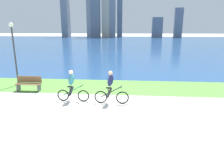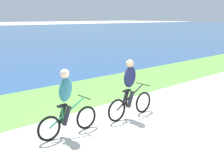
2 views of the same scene
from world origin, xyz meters
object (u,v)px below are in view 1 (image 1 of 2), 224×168
at_px(lamppost_tall, 14,45).
at_px(cyclist_trailing, 72,86).
at_px(bench_near_path, 29,84).
at_px(cyclist_lead, 111,88).

bearing_deg(lamppost_tall, cyclist_trailing, -31.79).
bearing_deg(bench_near_path, cyclist_lead, -18.75).
height_order(cyclist_trailing, bench_near_path, cyclist_trailing).
bearing_deg(bench_near_path, cyclist_trailing, -26.91).
xyz_separation_m(cyclist_trailing, lamppost_tall, (-4.50, 2.79, 1.80)).
distance_m(cyclist_trailing, bench_near_path, 3.53).
relative_size(bench_near_path, lamppost_tall, 0.37).
xyz_separation_m(bench_near_path, lamppost_tall, (-1.37, 1.20, 2.18)).
height_order(cyclist_lead, bench_near_path, cyclist_lead).
bearing_deg(lamppost_tall, cyclist_lead, -24.33).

